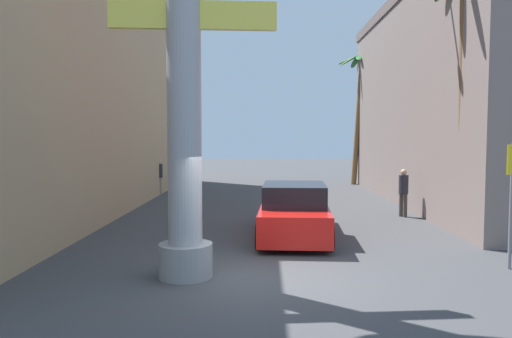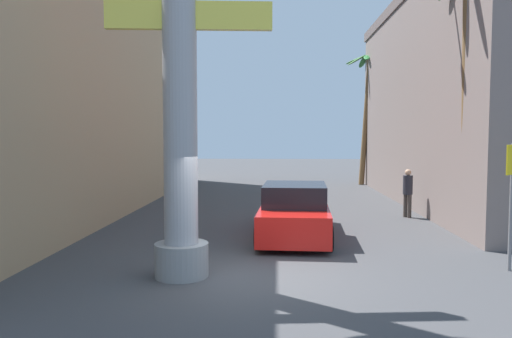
{
  "view_description": "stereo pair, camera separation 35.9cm",
  "coord_description": "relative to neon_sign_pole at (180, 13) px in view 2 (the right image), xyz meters",
  "views": [
    {
      "loc": [
        0.25,
        -10.12,
        2.92
      ],
      "look_at": [
        0.0,
        3.45,
        2.01
      ],
      "focal_mm": 35.0,
      "sensor_mm": 36.0,
      "label": 1
    },
    {
      "loc": [
        0.61,
        -10.11,
        2.92
      ],
      "look_at": [
        0.0,
        3.45,
        2.01
      ],
      "focal_mm": 35.0,
      "sensor_mm": 36.0,
      "label": 2
    }
  ],
  "objects": [
    {
      "name": "ground_plane",
      "position": [
        1.38,
        9.99,
        -5.39
      ],
      "size": [
        85.27,
        85.27,
        0.0
      ],
      "primitive_type": "plane",
      "color": "#424244"
    },
    {
      "name": "building_left",
      "position": [
        -7.93,
        9.48,
        -0.51
      ],
      "size": [
        8.92,
        26.49,
        9.74
      ],
      "color": "tan",
      "rests_on": "ground"
    },
    {
      "name": "building_right",
      "position": [
        10.7,
        11.55,
        -0.85
      ],
      "size": [
        7.09,
        18.31,
        9.04
      ],
      "color": "slate",
      "rests_on": "ground"
    },
    {
      "name": "neon_sign_pole",
      "position": [
        0.0,
        0.0,
        0.0
      ],
      "size": [
        3.73,
        1.11,
        10.83
      ],
      "color": "#9E9EA3",
      "rests_on": "ground"
    },
    {
      "name": "street_lamp",
      "position": [
        7.1,
        5.64,
        -0.75
      ],
      "size": [
        2.21,
        0.28,
        7.79
      ],
      "color": "#59595E",
      "rests_on": "ground"
    },
    {
      "name": "crossing_sign",
      "position": [
        7.0,
        0.75,
        -3.58
      ],
      "size": [
        0.47,
        0.47,
        2.76
      ],
      "color": "slate",
      "rests_on": "ground"
    },
    {
      "name": "car_lead",
      "position": [
        2.47,
        4.22,
        -4.68
      ],
      "size": [
        2.21,
        5.28,
        1.56
      ],
      "color": "black",
      "rests_on": "ground"
    },
    {
      "name": "palm_tree_near_right",
      "position": [
        7.42,
        4.41,
        -0.49
      ],
      "size": [
        3.43,
        3.35,
        8.09
      ],
      "color": "brown",
      "rests_on": "ground"
    },
    {
      "name": "palm_tree_far_right",
      "position": [
        7.18,
        19.84,
        -0.36
      ],
      "size": [
        2.52,
        2.54,
        7.74
      ],
      "color": "brown",
      "rests_on": "ground"
    },
    {
      "name": "palm_tree_mid_left",
      "position": [
        -4.4,
        9.12,
        -0.24
      ],
      "size": [
        2.32,
        2.52,
        9.23
      ],
      "color": "brown",
      "rests_on": "ground"
    },
    {
      "name": "palm_tree_far_left",
      "position": [
        -4.72,
        18.55,
        -1.08
      ],
      "size": [
        2.33,
        2.4,
        6.96
      ],
      "color": "brown",
      "rests_on": "ground"
    },
    {
      "name": "pedestrian_mid_right",
      "position": [
        6.61,
        7.8,
        -4.38
      ],
      "size": [
        0.47,
        0.47,
        1.73
      ],
      "color": "#3F3833",
      "rests_on": "ground"
    },
    {
      "name": "pedestrian_far_left",
      "position": [
        -3.59,
        14.28,
        -4.37
      ],
      "size": [
        0.42,
        0.42,
        1.74
      ],
      "color": "gray",
      "rests_on": "ground"
    }
  ]
}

